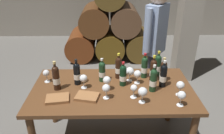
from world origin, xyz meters
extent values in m
cylinder|color=#673014|center=(-0.63, 2.60, 0.30)|extent=(0.60, 0.90, 0.60)
cylinder|color=brown|center=(0.00, 2.60, 0.30)|extent=(0.60, 0.90, 0.60)
cylinder|color=brown|center=(0.63, 2.60, 0.30)|extent=(0.60, 0.90, 0.60)
cylinder|color=#563117|center=(-0.32, 2.60, 0.85)|extent=(0.60, 0.90, 0.60)
cylinder|color=brown|center=(0.32, 2.60, 0.85)|extent=(0.60, 0.90, 0.60)
cube|color=gray|center=(1.30, 1.60, 1.30)|extent=(0.32, 0.32, 2.60)
cube|color=brown|center=(0.00, 0.00, 0.74)|extent=(1.70, 0.90, 0.04)
cylinder|color=brown|center=(-0.77, 0.39, 0.36)|extent=(0.07, 0.07, 0.72)
cylinder|color=brown|center=(0.77, 0.39, 0.36)|extent=(0.07, 0.07, 0.72)
cylinder|color=#19381E|center=(0.37, 0.24, 0.86)|extent=(0.07, 0.07, 0.21)
sphere|color=#19381E|center=(0.37, 0.24, 0.97)|extent=(0.07, 0.07, 0.07)
cylinder|color=#19381E|center=(0.37, 0.24, 1.00)|extent=(0.03, 0.03, 0.07)
cylinder|color=#B21E23|center=(0.37, 0.24, 1.04)|extent=(0.03, 0.03, 0.02)
cylinder|color=silver|center=(0.37, 0.24, 0.85)|extent=(0.07, 0.07, 0.06)
cylinder|color=black|center=(0.07, 0.23, 0.87)|extent=(0.07, 0.07, 0.21)
sphere|color=black|center=(0.07, 0.23, 0.98)|extent=(0.07, 0.07, 0.07)
cylinder|color=black|center=(0.07, 0.23, 1.00)|extent=(0.03, 0.03, 0.07)
cylinder|color=gold|center=(0.07, 0.23, 1.05)|extent=(0.03, 0.03, 0.02)
cylinder|color=silver|center=(0.07, 0.23, 0.85)|extent=(0.07, 0.07, 0.06)
cylinder|color=black|center=(0.56, 0.14, 0.86)|extent=(0.07, 0.07, 0.20)
sphere|color=black|center=(0.56, 0.14, 0.96)|extent=(0.07, 0.07, 0.07)
cylinder|color=black|center=(0.56, 0.14, 0.99)|extent=(0.03, 0.03, 0.06)
cylinder|color=tan|center=(0.56, 0.14, 1.03)|extent=(0.03, 0.03, 0.02)
cylinder|color=silver|center=(0.56, 0.14, 0.85)|extent=(0.07, 0.07, 0.06)
cylinder|color=black|center=(0.54, 0.03, 0.87)|extent=(0.07, 0.07, 0.21)
sphere|color=black|center=(0.54, 0.03, 0.98)|extent=(0.07, 0.07, 0.07)
cylinder|color=black|center=(0.54, 0.03, 1.00)|extent=(0.03, 0.03, 0.07)
cylinder|color=silver|center=(0.54, 0.03, 1.05)|extent=(0.03, 0.03, 0.02)
cylinder|color=silver|center=(0.54, 0.03, 0.85)|extent=(0.07, 0.07, 0.06)
cylinder|color=#19381E|center=(0.53, 0.27, 0.87)|extent=(0.07, 0.07, 0.21)
sphere|color=#19381E|center=(0.53, 0.27, 0.98)|extent=(0.07, 0.07, 0.07)
cylinder|color=#19381E|center=(0.53, 0.27, 1.01)|extent=(0.03, 0.03, 0.07)
cylinder|color=gold|center=(0.53, 0.27, 1.05)|extent=(0.03, 0.03, 0.02)
cylinder|color=silver|center=(0.53, 0.27, 0.86)|extent=(0.07, 0.07, 0.06)
cylinder|color=black|center=(-0.58, -0.01, 0.87)|extent=(0.07, 0.07, 0.22)
sphere|color=black|center=(-0.58, -0.01, 0.99)|extent=(0.07, 0.07, 0.07)
cylinder|color=black|center=(-0.58, -0.01, 1.02)|extent=(0.03, 0.03, 0.07)
cylinder|color=tan|center=(-0.58, -0.01, 1.07)|extent=(0.03, 0.03, 0.03)
cylinder|color=silver|center=(-0.58, -0.01, 0.86)|extent=(0.07, 0.07, 0.07)
cylinder|color=black|center=(0.11, 0.06, 0.86)|extent=(0.07, 0.07, 0.19)
sphere|color=black|center=(0.11, 0.06, 0.96)|extent=(0.07, 0.07, 0.07)
cylinder|color=black|center=(0.11, 0.06, 0.98)|extent=(0.03, 0.03, 0.06)
cylinder|color=#B21E23|center=(0.11, 0.06, 1.02)|extent=(0.03, 0.03, 0.02)
cylinder|color=silver|center=(0.11, 0.06, 0.85)|extent=(0.07, 0.07, 0.06)
cylinder|color=#19381E|center=(-0.11, 0.16, 0.86)|extent=(0.07, 0.07, 0.19)
sphere|color=#19381E|center=(-0.11, 0.16, 0.96)|extent=(0.07, 0.07, 0.07)
cylinder|color=#19381E|center=(-0.11, 0.16, 0.98)|extent=(0.03, 0.03, 0.06)
cylinder|color=silver|center=(-0.11, 0.16, 1.02)|extent=(0.03, 0.03, 0.02)
cylinder|color=silver|center=(-0.11, 0.16, 0.85)|extent=(0.07, 0.07, 0.06)
cylinder|color=black|center=(0.45, 0.15, 0.87)|extent=(0.07, 0.07, 0.21)
sphere|color=black|center=(0.45, 0.15, 0.98)|extent=(0.07, 0.07, 0.07)
cylinder|color=black|center=(0.45, 0.15, 1.01)|extent=(0.03, 0.03, 0.07)
cylinder|color=gold|center=(0.45, 0.15, 1.05)|extent=(0.03, 0.03, 0.02)
cylinder|color=silver|center=(0.45, 0.15, 0.86)|extent=(0.07, 0.07, 0.06)
cylinder|color=#19381E|center=(0.42, -0.06, 0.86)|extent=(0.07, 0.07, 0.21)
sphere|color=#19381E|center=(0.42, -0.06, 0.97)|extent=(0.07, 0.07, 0.07)
cylinder|color=#19381E|center=(0.42, -0.06, 1.00)|extent=(0.03, 0.03, 0.06)
cylinder|color=silver|center=(0.42, -0.06, 1.04)|extent=(0.03, 0.03, 0.02)
cylinder|color=silver|center=(0.42, -0.06, 0.85)|extent=(0.07, 0.07, 0.06)
cylinder|color=black|center=(-0.38, 0.10, 0.86)|extent=(0.07, 0.07, 0.21)
sphere|color=black|center=(-0.38, 0.10, 0.97)|extent=(0.07, 0.07, 0.07)
cylinder|color=black|center=(-0.38, 0.10, 1.00)|extent=(0.03, 0.03, 0.06)
cylinder|color=black|center=(-0.38, 0.10, 1.04)|extent=(0.03, 0.03, 0.02)
cylinder|color=silver|center=(-0.38, 0.10, 0.85)|extent=(0.07, 0.07, 0.06)
cylinder|color=white|center=(-0.72, 0.15, 0.76)|extent=(0.06, 0.06, 0.00)
cylinder|color=white|center=(-0.72, 0.15, 0.80)|extent=(0.01, 0.01, 0.07)
sphere|color=white|center=(-0.72, 0.15, 0.87)|extent=(0.07, 0.07, 0.07)
cylinder|color=white|center=(-0.30, 0.01, 0.76)|extent=(0.06, 0.06, 0.00)
cylinder|color=white|center=(-0.30, 0.01, 0.80)|extent=(0.01, 0.01, 0.07)
sphere|color=white|center=(-0.30, 0.01, 0.87)|extent=(0.08, 0.08, 0.08)
cylinder|color=white|center=(0.20, -0.18, 0.76)|extent=(0.06, 0.06, 0.00)
cylinder|color=white|center=(0.20, -0.18, 0.80)|extent=(0.01, 0.01, 0.07)
sphere|color=white|center=(0.20, -0.18, 0.87)|extent=(0.07, 0.07, 0.07)
cylinder|color=white|center=(0.67, -0.15, 0.76)|extent=(0.06, 0.06, 0.00)
cylinder|color=white|center=(0.67, -0.15, 0.80)|extent=(0.01, 0.01, 0.07)
sphere|color=white|center=(0.67, -0.15, 0.87)|extent=(0.08, 0.08, 0.08)
cylinder|color=white|center=(-0.06, -0.19, 0.76)|extent=(0.06, 0.06, 0.00)
cylinder|color=white|center=(-0.06, -0.19, 0.80)|extent=(0.01, 0.01, 0.07)
sphere|color=white|center=(-0.06, -0.19, 0.87)|extent=(0.08, 0.08, 0.08)
cylinder|color=white|center=(0.27, 0.10, 0.76)|extent=(0.06, 0.06, 0.00)
cylinder|color=white|center=(0.27, 0.10, 0.80)|extent=(0.01, 0.01, 0.07)
sphere|color=white|center=(0.27, 0.10, 0.87)|extent=(0.08, 0.08, 0.08)
cylinder|color=white|center=(0.28, -0.26, 0.76)|extent=(0.06, 0.06, 0.00)
cylinder|color=white|center=(0.28, -0.26, 0.80)|extent=(0.01, 0.01, 0.07)
sphere|color=white|center=(0.28, -0.26, 0.88)|extent=(0.09, 0.09, 0.09)
cylinder|color=white|center=(-0.06, -0.03, 0.76)|extent=(0.06, 0.06, 0.00)
cylinder|color=white|center=(-0.06, -0.03, 0.80)|extent=(0.01, 0.01, 0.07)
sphere|color=white|center=(-0.06, -0.03, 0.87)|extent=(0.08, 0.08, 0.08)
cylinder|color=white|center=(0.63, -0.32, 0.76)|extent=(0.06, 0.06, 0.00)
cylinder|color=white|center=(0.63, -0.32, 0.80)|extent=(0.01, 0.01, 0.07)
sphere|color=white|center=(0.63, -0.32, 0.87)|extent=(0.08, 0.08, 0.08)
cylinder|color=white|center=(0.19, 0.15, 0.76)|extent=(0.06, 0.06, 0.00)
cylinder|color=white|center=(0.19, 0.15, 0.80)|extent=(0.01, 0.01, 0.07)
sphere|color=white|center=(0.19, 0.15, 0.88)|extent=(0.09, 0.09, 0.09)
cube|color=#936038|center=(-0.54, -0.21, 0.77)|extent=(0.24, 0.19, 0.03)
cube|color=#936038|center=(-0.25, -0.18, 0.77)|extent=(0.25, 0.20, 0.03)
cylinder|color=#383842|center=(0.61, 0.79, 0.43)|extent=(0.11, 0.11, 0.85)
cylinder|color=#383842|center=(0.54, 0.71, 0.43)|extent=(0.11, 0.11, 0.85)
cube|color=#8499BC|center=(0.58, 0.75, 1.17)|extent=(0.34, 0.36, 0.64)
cylinder|color=#8499BC|center=(0.71, 0.92, 1.21)|extent=(0.08, 0.08, 0.54)
cylinder|color=#8499BC|center=(0.45, 0.58, 1.21)|extent=(0.08, 0.08, 0.54)
camera|label=1|loc=(-0.04, -2.00, 2.00)|focal=35.36mm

